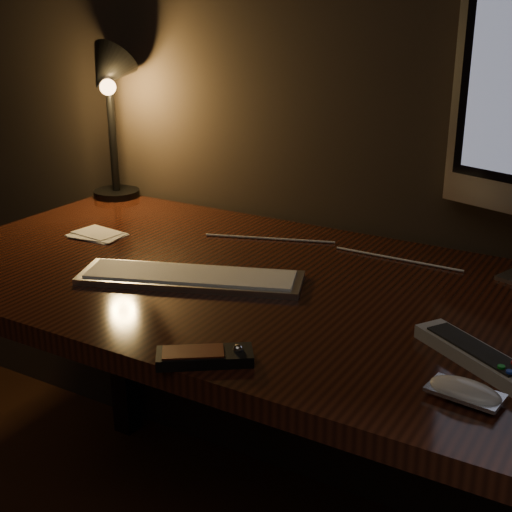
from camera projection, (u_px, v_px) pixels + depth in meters
The scene contains 8 objects.
desk at pixel (312, 335), 1.45m from camera, with size 1.60×0.75×0.75m.
keyboard at pixel (191, 277), 1.39m from camera, with size 0.44×0.12×0.02m, color silver.
mouse at pixel (465, 394), 0.97m from camera, with size 0.10×0.05×0.02m, color white.
media_remote at pixel (205, 356), 1.08m from camera, with size 0.15×0.13×0.03m.
tv_remote at pixel (475, 355), 1.08m from camera, with size 0.21×0.16×0.03m.
papers at pixel (97, 234), 1.65m from camera, with size 0.13×0.08×0.01m, color white.
desk_lamp at pixel (108, 94), 1.84m from camera, with size 0.19×0.22×0.42m.
cable at pixel (329, 250), 1.55m from camera, with size 0.00×0.00×0.58m, color white.
Camera 1 is at (0.57, 0.74, 1.27)m, focal length 50.00 mm.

